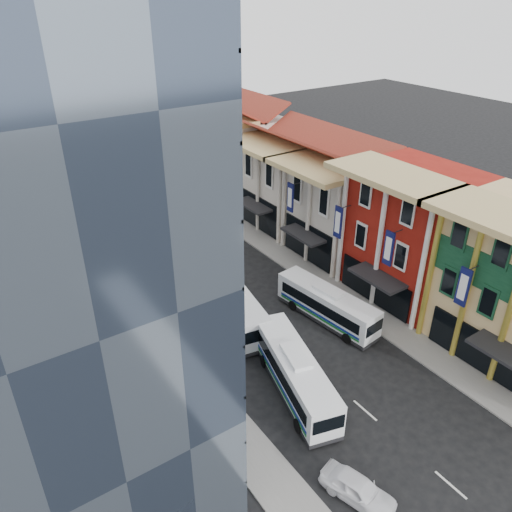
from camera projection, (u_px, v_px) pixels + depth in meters
ground at (465, 498)px, 28.54m from camera, size 200.00×200.00×0.00m
sidewalk_right at (325, 283)px, 48.61m from camera, size 3.00×90.00×0.15m
sidewalk_left at (165, 346)px, 40.27m from camera, size 3.00×90.00×0.15m
shophouse_red at (412, 234)px, 44.81m from camera, size 8.00×10.00×12.00m
shophouse_cream_near at (339, 209)px, 52.17m from camera, size 8.00×9.00×10.00m
shophouse_cream_mid at (287, 183)px, 58.69m from camera, size 8.00×9.00×10.00m
shophouse_cream_far at (240, 156)px, 66.05m from camera, size 8.00×12.00×11.00m
office_tower at (19, 214)px, 26.70m from camera, size 12.00×26.00×30.00m
bus_left_near at (295, 372)px, 35.17m from camera, size 5.19×10.94×3.42m
bus_left_far at (232, 303)px, 42.73m from camera, size 4.39×11.17×3.49m
bus_right at (327, 304)px, 42.76m from camera, size 3.54×10.20×3.20m
sedan_left at (358, 489)px, 28.19m from camera, size 2.99×4.79×1.52m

